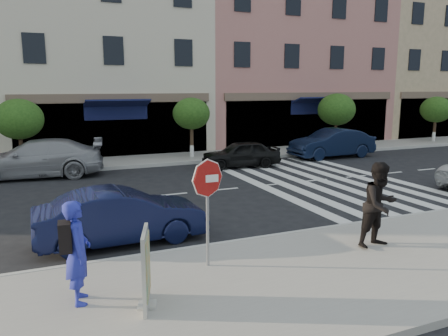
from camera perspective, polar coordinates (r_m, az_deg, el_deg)
ground at (r=11.85m, az=-1.13°, el=-7.80°), size 120.00×120.00×0.00m
sidewalk_near at (r=8.70m, az=8.37°, el=-14.46°), size 60.00×4.50×0.15m
sidewalk_far at (r=22.16m, az=-11.74°, el=0.87°), size 60.00×3.00×0.15m
building_centre at (r=27.75m, az=-15.72°, el=13.87°), size 11.00×9.00×11.00m
building_east_mid at (r=31.72m, az=7.07°, el=15.53°), size 13.00×9.00×13.00m
building_east_far at (r=39.39m, az=23.46°, el=13.06°), size 12.00×9.00×12.00m
street_tree_wb at (r=21.32m, az=-25.22°, el=5.76°), size 2.10×2.10×3.06m
street_tree_c at (r=22.47m, az=-4.28°, el=7.05°), size 1.90×1.90×3.04m
street_tree_ea at (r=26.73m, az=14.48°, el=7.39°), size 2.20×2.20×3.19m
street_tree_eb at (r=32.21m, az=25.97°, el=6.86°), size 2.00×2.00×2.94m
stop_sign at (r=8.60m, az=-2.14°, el=-2.62°), size 0.78×0.11×2.21m
photographer at (r=7.78m, az=-18.57°, el=-10.36°), size 0.46×0.67×1.77m
walker at (r=10.44m, az=19.69°, el=-4.55°), size 1.02×0.84×1.95m
poster_board at (r=7.44m, az=-10.13°, el=-12.99°), size 0.38×0.84×1.31m
car_near_mid at (r=10.87m, az=-13.23°, el=-6.12°), size 4.08×1.52×1.33m
car_far_left at (r=19.77m, az=-23.35°, el=1.14°), size 5.66×2.90×1.57m
car_far_mid at (r=20.50m, az=2.22°, el=1.87°), size 3.83×1.93×1.25m
car_far_right at (r=23.96m, az=13.91°, el=3.17°), size 4.66×1.67×1.53m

